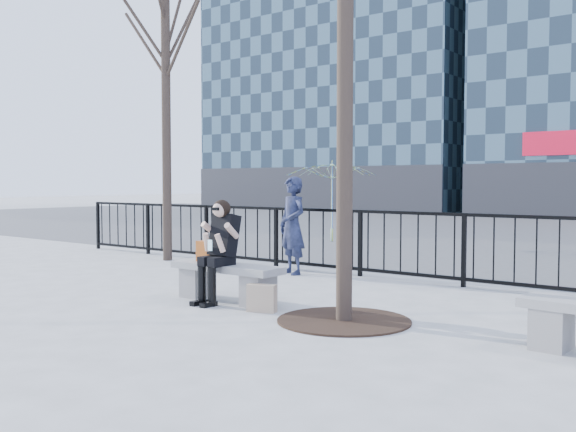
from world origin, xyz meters
The scene contains 12 objects.
ground centered at (0.00, 0.00, 0.00)m, with size 120.00×120.00×0.00m, color gray.
street_surface centered at (0.00, 15.00, 0.00)m, with size 60.00×23.00×0.01m, color #474747.
railing centered at (0.00, 3.00, 0.55)m, with size 14.00×0.06×1.10m.
building_left centered at (-15.00, 27.00, 11.30)m, with size 16.20×10.20×22.60m.
tree_left centered at (-4.00, 2.50, 4.86)m, with size 2.80×2.80×6.50m.
tree_grate centered at (1.90, -0.10, 0.01)m, with size 1.50×1.50×0.02m, color black.
bench_main centered at (0.00, 0.00, 0.30)m, with size 1.65×0.46×0.49m.
seated_woman centered at (0.00, -0.16, 0.67)m, with size 0.50×0.64×1.34m.
handbag centered at (-0.35, 0.02, 0.63)m, with size 0.34×0.16×0.28m, color #A04813.
shopping_bag centered at (0.82, -0.25, 0.17)m, with size 0.35×0.13×0.33m, color beige.
standing_man centered at (-0.84, 2.50, 0.83)m, with size 0.61×0.40×1.66m, color black.
vendor_umbrella centered at (-3.67, 7.78, 1.08)m, with size 2.34×2.39×2.15m, color #E1EF35.
Camera 1 is at (5.78, -6.08, 1.56)m, focal length 40.00 mm.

